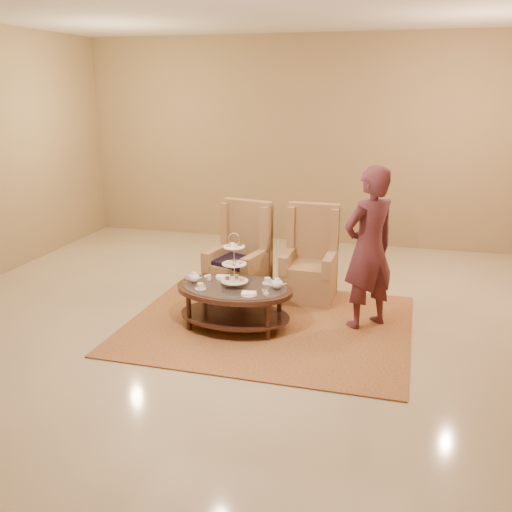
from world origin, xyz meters
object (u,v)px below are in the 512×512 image
(armchair_left, at_px, (241,265))
(person, at_px, (369,249))
(tea_table, at_px, (235,294))
(armchair_right, at_px, (310,267))

(armchair_left, distance_m, person, 1.82)
(tea_table, xyz_separation_m, person, (1.43, 0.43, 0.52))
(tea_table, height_order, person, person)
(tea_table, bearing_deg, armchair_right, 63.43)
(tea_table, distance_m, armchair_right, 1.36)
(armchair_right, xyz_separation_m, person, (0.78, -0.77, 0.52))
(person, bearing_deg, armchair_right, -88.44)
(tea_table, relative_size, person, 0.74)
(tea_table, distance_m, armchair_left, 1.02)
(armchair_left, relative_size, armchair_right, 1.03)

